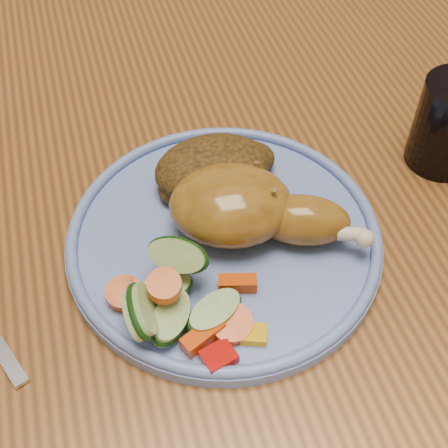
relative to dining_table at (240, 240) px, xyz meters
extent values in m
cube|color=brown|center=(0.00, 0.00, 0.06)|extent=(0.90, 1.40, 0.04)
cube|color=brown|center=(0.39, 0.64, -0.31)|extent=(0.06, 0.06, 0.71)
cube|color=#4C2D16|center=(0.00, 0.55, -0.24)|extent=(0.42, 0.42, 0.04)
cylinder|color=#4C2D16|center=(-0.18, 0.37, -0.46)|extent=(0.04, 0.04, 0.41)
cylinder|color=#4C2D16|center=(-0.18, 0.73, -0.46)|extent=(0.04, 0.04, 0.41)
cylinder|color=#4C2D16|center=(0.18, 0.37, -0.46)|extent=(0.04, 0.04, 0.41)
cylinder|color=#4C2D16|center=(0.18, 0.73, -0.46)|extent=(0.04, 0.04, 0.41)
cylinder|color=#5E78BF|center=(-0.04, -0.06, 0.09)|extent=(0.27, 0.27, 0.01)
torus|color=#5E78BF|center=(-0.04, -0.06, 0.10)|extent=(0.27, 0.27, 0.01)
ellipsoid|color=#8D601D|center=(-0.03, -0.05, 0.12)|extent=(0.12, 0.11, 0.06)
ellipsoid|color=#8D601D|center=(0.03, -0.08, 0.12)|extent=(0.09, 0.07, 0.04)
sphere|color=beige|center=(0.07, -0.11, 0.12)|extent=(0.02, 0.02, 0.02)
ellipsoid|color=#4B3312|center=(-0.03, 0.00, 0.11)|extent=(0.11, 0.08, 0.05)
ellipsoid|color=#4B3312|center=(0.01, 0.01, 0.11)|extent=(0.05, 0.04, 0.03)
ellipsoid|color=#4B3312|center=(-0.06, -0.01, 0.10)|extent=(0.04, 0.04, 0.02)
cube|color=#A50A05|center=(-0.07, -0.18, 0.10)|extent=(0.03, 0.03, 0.01)
cube|color=#E5A507|center=(-0.04, -0.16, 0.10)|extent=(0.02, 0.02, 0.01)
cylinder|color=#E14507|center=(-0.13, -0.10, 0.10)|extent=(0.03, 0.03, 0.02)
cylinder|color=#E14507|center=(-0.06, -0.15, 0.10)|extent=(0.03, 0.03, 0.02)
cube|color=#E14507|center=(-0.04, -0.12, 0.10)|extent=(0.03, 0.02, 0.01)
cube|color=#E14507|center=(-0.08, -0.16, 0.10)|extent=(0.04, 0.03, 0.01)
cylinder|color=#E14507|center=(-0.10, -0.12, 0.13)|extent=(0.03, 0.03, 0.02)
cylinder|color=#E14507|center=(-0.13, -0.10, 0.10)|extent=(0.03, 0.03, 0.02)
cylinder|color=#ABC882|center=(-0.07, -0.14, 0.10)|extent=(0.06, 0.06, 0.02)
cylinder|color=#ABC882|center=(-0.08, -0.10, 0.13)|extent=(0.06, 0.06, 0.04)
cylinder|color=#ABC882|center=(-0.12, -0.13, 0.12)|extent=(0.04, 0.05, 0.05)
cylinder|color=#ABC882|center=(-0.10, -0.14, 0.11)|extent=(0.07, 0.06, 0.03)
cylinder|color=#ABC882|center=(-0.10, -0.11, 0.10)|extent=(0.06, 0.06, 0.02)
camera|label=1|loc=(-0.13, -0.39, 0.51)|focal=50.00mm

